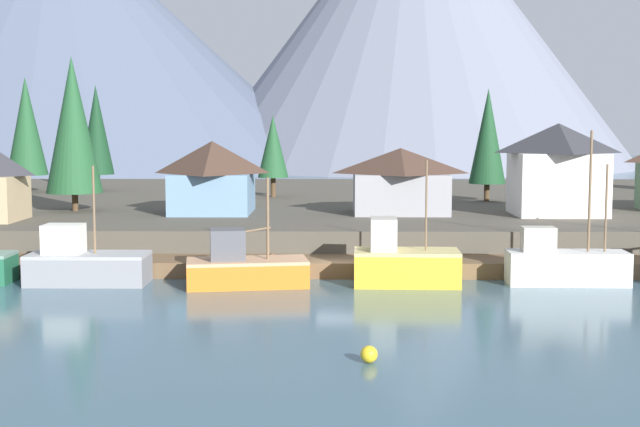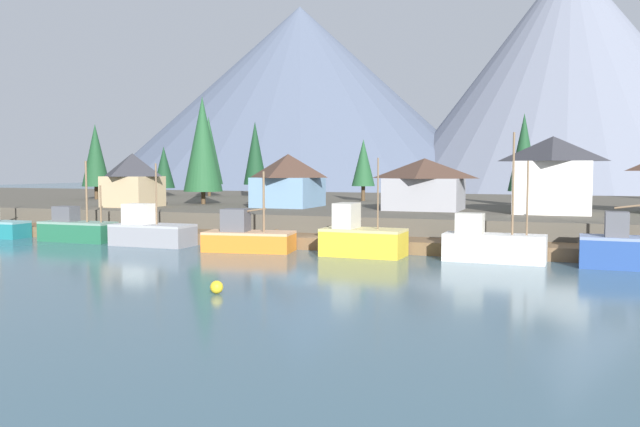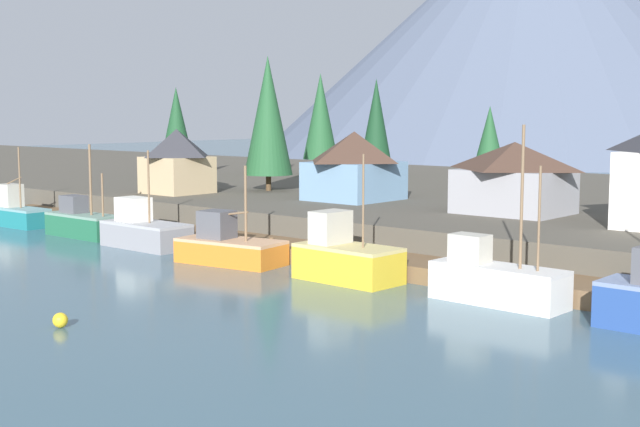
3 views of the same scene
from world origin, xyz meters
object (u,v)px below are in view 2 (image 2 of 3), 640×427
at_px(fishing_boat_grey, 151,232).
at_px(house_grey, 424,184).
at_px(channel_buoy, 217,287).
at_px(fishing_boat_yellow, 361,238).
at_px(house_white, 552,174).
at_px(conifer_mid_right, 255,153).
at_px(fishing_boat_green, 77,229).
at_px(conifer_near_left, 363,163).
at_px(conifer_centre, 95,155).
at_px(conifer_back_right, 524,152).
at_px(conifer_far_left, 164,167).
at_px(conifer_near_right, 209,151).
at_px(fishing_boat_blue, 635,250).
at_px(conifer_back_left, 203,144).
at_px(fishing_boat_white, 492,245).
at_px(house_blue, 288,180).
at_px(house_tan, 133,179).
at_px(fishing_boat_orange, 247,238).

xyz_separation_m(fishing_boat_grey, house_grey, (20.27, 17.68, 3.95)).
bearing_deg(channel_buoy, fishing_boat_yellow, 80.92).
distance_m(house_white, conifer_mid_right, 49.06).
bearing_deg(fishing_boat_yellow, channel_buoy, -97.28).
height_order(fishing_boat_green, conifer_near_left, conifer_near_left).
bearing_deg(house_grey, conifer_mid_right, 142.56).
relative_size(fishing_boat_yellow, house_white, 1.04).
relative_size(conifer_mid_right, conifer_centre, 1.10).
bearing_deg(conifer_back_right, fishing_boat_yellow, -109.00).
bearing_deg(conifer_far_left, conifer_near_right, 13.99).
distance_m(fishing_boat_blue, conifer_back_left, 48.87).
relative_size(fishing_boat_white, channel_buoy, 13.14).
distance_m(conifer_mid_right, channel_buoy, 64.58).
bearing_deg(fishing_boat_yellow, house_blue, 129.43).
bearing_deg(conifer_far_left, fishing_boat_green, -67.23).
bearing_deg(conifer_back_right, fishing_boat_white, -90.68).
relative_size(house_blue, house_grey, 0.93).
xyz_separation_m(fishing_boat_green, channel_buoy, (24.56, -17.57, -0.76)).
bearing_deg(house_grey, house_blue, 179.54).
relative_size(house_tan, house_grey, 0.75).
bearing_deg(house_grey, conifer_near_left, 125.44).
bearing_deg(fishing_boat_orange, house_grey, 50.90).
bearing_deg(conifer_back_right, house_white, -74.94).
xyz_separation_m(fishing_boat_yellow, house_blue, (-13.81, 17.90, 4.09)).
distance_m(conifer_mid_right, conifer_back_left, 22.08).
relative_size(fishing_boat_white, conifer_mid_right, 0.82).
distance_m(conifer_mid_right, conifer_centre, 22.77).
relative_size(conifer_centre, conifer_far_left, 1.36).
bearing_deg(fishing_boat_white, conifer_back_right, 90.75).
height_order(conifer_near_right, conifer_back_right, conifer_near_right).
distance_m(fishing_boat_green, conifer_near_left, 37.91).
relative_size(house_blue, house_tan, 1.23).
bearing_deg(fishing_boat_white, fishing_boat_orange, -175.88).
bearing_deg(conifer_mid_right, house_grey, -37.44).
bearing_deg(fishing_boat_green, house_white, 21.47).
height_order(fishing_boat_blue, conifer_back_left, conifer_back_left).
height_order(fishing_boat_green, house_blue, house_blue).
height_order(fishing_boat_blue, conifer_near_right, conifer_near_right).
bearing_deg(channel_buoy, house_blue, 107.48).
xyz_separation_m(house_white, conifer_near_right, (-49.32, 22.25, 3.21)).
relative_size(fishing_boat_grey, house_white, 0.99).
bearing_deg(conifer_mid_right, conifer_back_left, -79.69).
bearing_deg(house_blue, fishing_boat_grey, -106.57).
height_order(house_grey, channel_buoy, house_grey).
bearing_deg(fishing_boat_orange, fishing_boat_white, -6.25).
bearing_deg(conifer_far_left, conifer_back_right, -8.88).
relative_size(fishing_boat_yellow, conifer_centre, 0.73).
distance_m(conifer_near_right, conifer_mid_right, 7.06).
height_order(fishing_boat_blue, conifer_far_left, conifer_far_left).
bearing_deg(fishing_boat_grey, fishing_boat_green, 178.28).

